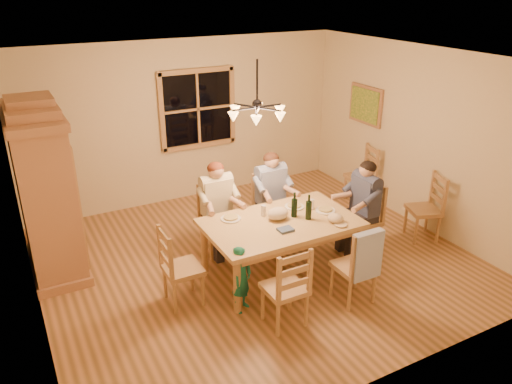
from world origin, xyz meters
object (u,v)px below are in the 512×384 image
dining_table (281,228)px  child (242,279)px  chair_far_left (218,232)px  adult_woman (217,197)px  chair_far_right (271,219)px  chair_near_right (353,277)px  chair_end_right (361,230)px  adult_plaid_man (271,186)px  chandelier (257,112)px  armoire (46,194)px  wine_bottle_b (309,207)px  adult_slate_man (365,195)px  chair_end_left (183,280)px  wine_bottle_a (294,205)px  chair_spare_front (422,219)px  chair_spare_back (359,186)px  chair_near_left (284,300)px

dining_table → child: 0.94m
chair_far_left → adult_woman: 0.54m
chair_far_right → chair_near_right: bearing=93.4°
dining_table → chair_far_right: size_ratio=1.93×
chair_end_right → adult_plaid_man: (-0.95, 0.90, 0.54)m
adult_woman → chandelier: bearing=128.0°
chair_end_right → chair_far_right: bearing=46.6°
armoire → wine_bottle_b: bearing=-29.8°
adult_slate_man → child: bearing=102.3°
chair_end_left → chair_end_right: 2.64m
chandelier → child: 2.01m
chair_far_right → chandelier: bearing=44.3°
wine_bottle_a → child: 1.23m
child → chair_end_right: bearing=-19.6°
armoire → chandelier: bearing=-24.5°
chair_end_right → chair_spare_front: 1.03m
adult_plaid_man → chair_spare_back: 2.08m
chair_far_right → adult_woman: size_ratio=1.13×
chair_spare_front → chair_end_right: bearing=101.7°
chair_end_left → wine_bottle_b: (1.66, -0.11, 0.62)m
chair_far_left → chair_near_left: same height
adult_plaid_man → chair_spare_front: adult_plaid_man is taller
chair_spare_front → chair_spare_back: size_ratio=1.00×
chair_spare_back → chair_end_right: bearing=154.5°
adult_plaid_man → wine_bottle_a: bearing=79.9°
chair_end_left → adult_woman: 1.35m
adult_slate_man → wine_bottle_b: (-0.98, -0.10, 0.08)m
dining_table → wine_bottle_a: wine_bottle_a is taller
chair_end_left → adult_plaid_man: adult_plaid_man is taller
chair_near_right → child: bearing=160.6°
chandelier → chair_near_right: (0.58, -1.33, -1.77)m
adult_plaid_man → chair_spare_back: bearing=-168.2°
chair_far_left → chair_spare_back: size_ratio=1.00×
wine_bottle_a → wine_bottle_b: same height
chair_end_right → chandelier: bearing=73.3°
chair_near_right → adult_slate_man: bearing=46.7°
adult_plaid_man → dining_table: bearing=67.6°
chandelier → chair_spare_back: 3.15m
child → adult_plaid_man: bearing=17.8°
adult_plaid_man → chair_far_right: bearing=-134.8°
chair_end_left → wine_bottle_a: (1.54, 0.03, 0.62)m
chair_far_left → adult_woman: size_ratio=1.13×
chair_end_right → adult_woman: bearing=63.4°
chair_far_left → chair_near_right: same height
chair_far_right → wine_bottle_b: (-0.04, -1.00, 0.62)m
chandelier → wine_bottle_a: (0.33, -0.39, -1.15)m
chandelier → chair_end_right: chandelier is taller
chair_near_right → chair_spare_back: 2.89m
armoire → wine_bottle_a: size_ratio=6.97×
chandelier → wine_bottle_b: bearing=-50.3°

